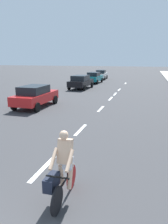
% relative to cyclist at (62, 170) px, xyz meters
% --- Properties ---
extents(ground_plane, '(160.00, 160.00, 0.00)m').
position_rel_cyclist_xyz_m(ground_plane, '(-1.21, 17.03, -0.83)').
color(ground_plane, '#38383A').
extents(lane_stripe_1, '(0.16, 1.80, 0.01)m').
position_rel_cyclist_xyz_m(lane_stripe_1, '(-1.21, 1.32, -0.83)').
color(lane_stripe_1, white).
rests_on(lane_stripe_1, ground).
extents(lane_stripe_2, '(0.16, 1.80, 0.01)m').
position_rel_cyclist_xyz_m(lane_stripe_2, '(-1.21, 5.39, -0.83)').
color(lane_stripe_2, white).
rests_on(lane_stripe_2, ground).
extents(lane_stripe_3, '(0.16, 1.80, 0.01)m').
position_rel_cyclist_xyz_m(lane_stripe_3, '(-1.21, 10.20, -0.83)').
color(lane_stripe_3, white).
rests_on(lane_stripe_3, ground).
extents(lane_stripe_4, '(0.16, 1.80, 0.01)m').
position_rel_cyclist_xyz_m(lane_stripe_4, '(-1.21, 14.35, -0.83)').
color(lane_stripe_4, white).
rests_on(lane_stripe_4, ground).
extents(lane_stripe_5, '(0.16, 1.80, 0.01)m').
position_rel_cyclist_xyz_m(lane_stripe_5, '(-1.21, 17.06, -0.83)').
color(lane_stripe_5, white).
rests_on(lane_stripe_5, ground).
extents(lane_stripe_6, '(0.16, 1.80, 0.01)m').
position_rel_cyclist_xyz_m(lane_stripe_6, '(-1.21, 20.26, -0.83)').
color(lane_stripe_6, white).
rests_on(lane_stripe_6, ground).
extents(lane_stripe_7, '(0.16, 1.80, 0.01)m').
position_rel_cyclist_xyz_m(lane_stripe_7, '(-1.21, 27.23, -0.83)').
color(lane_stripe_7, white).
rests_on(lane_stripe_7, ground).
extents(cyclist, '(0.63, 1.71, 1.82)m').
position_rel_cyclist_xyz_m(cyclist, '(0.00, 0.00, 0.00)').
color(cyclist, black).
rests_on(cyclist, ground).
extents(parked_car_red, '(1.98, 4.22, 1.57)m').
position_rel_cyclist_xyz_m(parked_car_red, '(-5.92, 9.48, 0.01)').
color(parked_car_red, red).
rests_on(parked_car_red, ground).
extents(parked_car_black, '(2.11, 4.41, 1.57)m').
position_rel_cyclist_xyz_m(parked_car_black, '(-5.65, 19.80, 0.01)').
color(parked_car_black, black).
rests_on(parked_car_black, ground).
extents(parked_car_teal, '(1.94, 3.96, 1.57)m').
position_rel_cyclist_xyz_m(parked_car_teal, '(-5.59, 26.01, 0.00)').
color(parked_car_teal, '#14727A').
rests_on(parked_car_teal, ground).
extents(parked_car_white, '(2.00, 4.00, 1.57)m').
position_rel_cyclist_xyz_m(parked_car_white, '(-5.88, 32.26, 0.00)').
color(parked_car_white, white).
rests_on(parked_car_white, ground).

